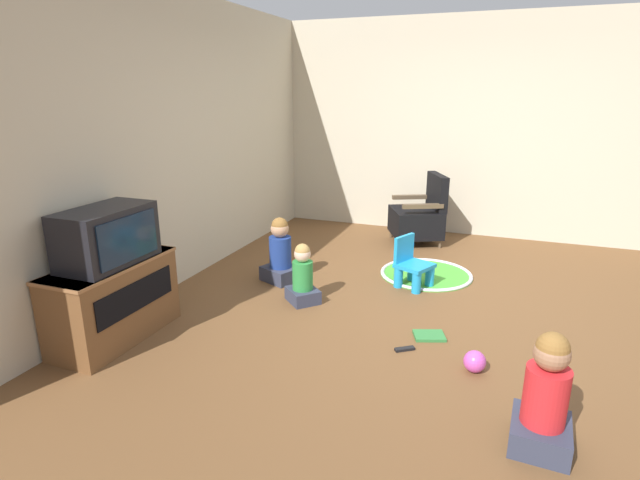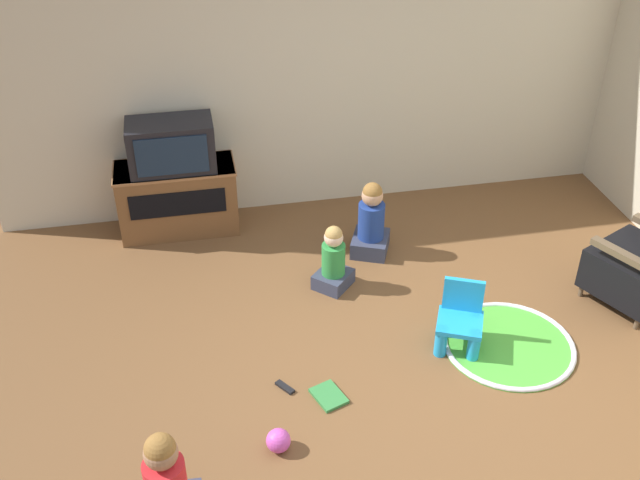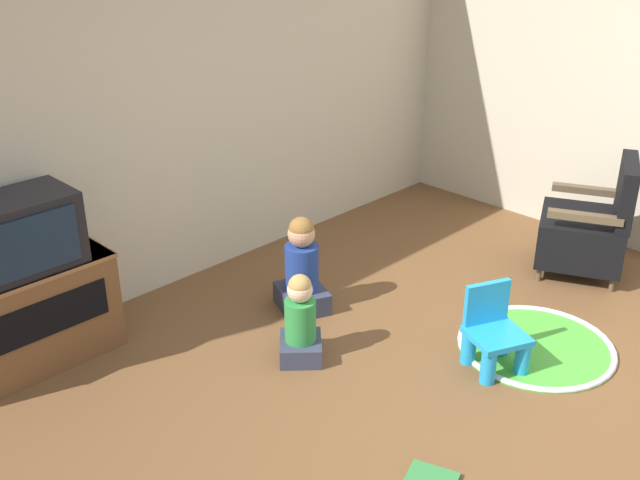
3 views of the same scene
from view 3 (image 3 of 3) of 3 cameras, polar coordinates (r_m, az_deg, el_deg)
ground_plane at (r=4.11m, az=13.93°, el=-13.60°), size 30.00×30.00×0.00m
wall_back at (r=5.04m, az=-11.67°, el=11.42°), size 5.64×0.12×2.74m
tv_cabinet at (r=4.61m, az=-21.56°, el=-5.35°), size 1.02×0.45×0.61m
television at (r=4.38m, az=-22.50°, el=0.29°), size 0.70×0.40×0.42m
black_armchair at (r=5.65m, az=19.76°, el=0.80°), size 0.79×0.78×0.86m
yellow_kid_chair at (r=4.45m, az=13.12°, el=-7.24°), size 0.41×0.40×0.49m
play_mat at (r=4.77m, az=16.12°, el=-7.75°), size 0.94×0.94×0.04m
child_watching_center at (r=4.86m, az=-1.40°, el=-2.30°), size 0.40×0.42×0.65m
child_watching_right at (r=4.38m, az=-1.51°, el=-6.32°), size 0.37×0.37×0.55m
book at (r=3.72m, az=8.50°, el=-17.61°), size 0.24×0.28×0.02m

